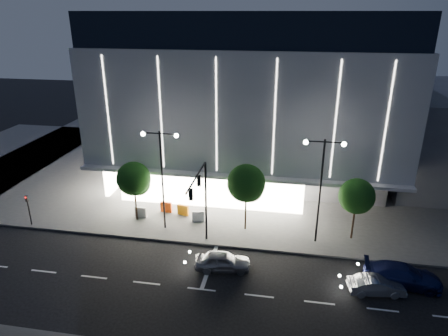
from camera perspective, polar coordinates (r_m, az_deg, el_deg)
name	(u,v)px	position (r m, az deg, el deg)	size (l,w,h in m)	color
ground	(180,273)	(30.54, -6.36, -14.72)	(160.00, 160.00, 0.00)	black
sidewalk_museum	(269,163)	(50.86, 6.50, 0.74)	(70.00, 40.00, 0.15)	#474747
museum	(254,92)	(46.88, 4.33, 10.74)	(30.00, 25.80, 18.00)	#4C4C51
traffic_mast	(202,193)	(30.52, -3.23, -3.65)	(0.33, 5.89, 7.07)	black
street_lamp_west	(162,166)	(33.55, -8.92, 0.23)	(3.16, 0.36, 9.00)	black
street_lamp_east	(321,177)	(32.00, 13.75, -1.22)	(3.16, 0.36, 9.00)	black
ped_signal_far	(28,207)	(39.34, -26.17, -5.02)	(0.22, 0.24, 3.00)	black
tree_left	(134,180)	(36.16, -12.72, -1.74)	(3.02, 3.02, 5.72)	black
tree_mid	(246,185)	(33.64, 3.23, -2.47)	(3.25, 3.25, 6.15)	black
tree_right	(357,198)	(34.12, 18.43, -4.08)	(2.91, 2.91, 5.51)	black
car_lead	(223,261)	(30.36, -0.19, -13.17)	(1.67, 4.15, 1.41)	gray
car_second	(376,286)	(30.07, 20.95, -15.41)	(1.32, 3.78, 1.24)	#A9AAB1
car_third	(403,275)	(31.50, 24.15, -13.80)	(2.13, 5.24, 1.52)	#151C52
barrier_a	(183,210)	(37.70, -5.88, -5.99)	(1.10, 0.25, 1.00)	orange
barrier_b	(141,212)	(37.92, -11.80, -6.19)	(1.10, 0.25, 1.00)	silver
barrier_c	(166,207)	(38.44, -8.26, -5.54)	(1.10, 0.25, 1.00)	#F8450D
barrier_d	(198,216)	(36.49, -3.69, -6.91)	(1.10, 0.25, 1.00)	white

